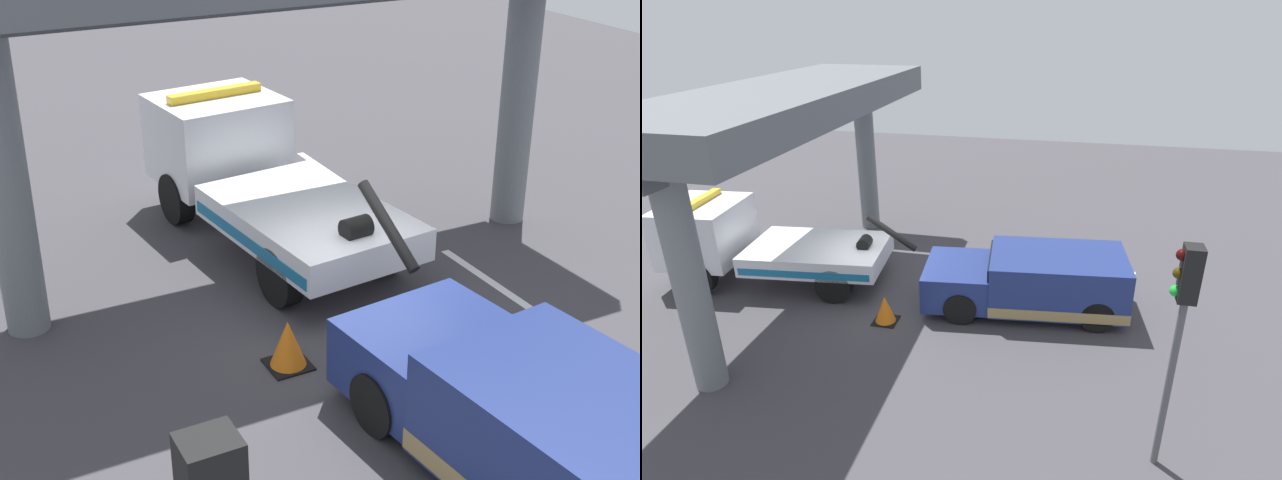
# 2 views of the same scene
# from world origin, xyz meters

# --- Properties ---
(ground_plane) EXTENTS (60.00, 40.00, 0.10)m
(ground_plane) POSITION_xyz_m (0.00, 0.00, -0.05)
(ground_plane) COLOR #423F44
(lane_stripe_mid) EXTENTS (2.60, 0.16, 0.01)m
(lane_stripe_mid) POSITION_xyz_m (0.00, -2.66, 0.00)
(lane_stripe_mid) COLOR silver
(lane_stripe_mid) RESTS_ON ground
(lane_stripe_east) EXTENTS (2.60, 0.16, 0.01)m
(lane_stripe_east) POSITION_xyz_m (6.00, -2.66, 0.00)
(lane_stripe_east) COLOR silver
(lane_stripe_east) RESTS_ON ground
(tow_truck_white) EXTENTS (7.34, 2.99, 2.46)m
(tow_truck_white) POSITION_xyz_m (3.69, 0.08, 1.20)
(tow_truck_white) COLOR white
(tow_truck_white) RESTS_ON ground
(towed_van_green) EXTENTS (5.39, 2.69, 1.58)m
(towed_van_green) POSITION_xyz_m (-4.43, -0.01, 0.78)
(towed_van_green) COLOR navy
(towed_van_green) RESTS_ON ground
(traffic_cone_orange) EXTENTS (0.61, 0.61, 0.72)m
(traffic_cone_orange) POSITION_xyz_m (-0.80, 1.50, 0.34)
(traffic_cone_orange) COLOR orange
(traffic_cone_orange) RESTS_ON ground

